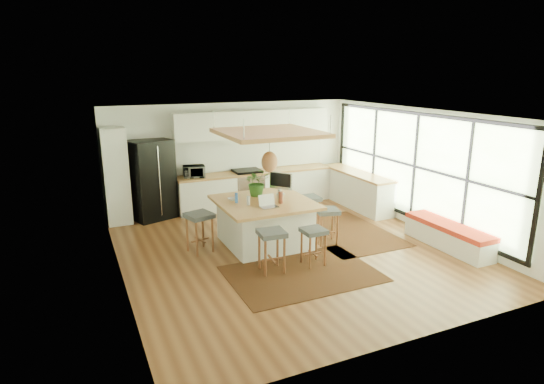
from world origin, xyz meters
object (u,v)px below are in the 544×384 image
stool_near_left (272,253)px  island_plant (257,185)px  fridge (152,181)px  monitor (281,183)px  stool_right_front (327,227)px  microwave (194,170)px  stool_right_back (309,214)px  stool_left_side (200,235)px  laptop (269,201)px  stool_near_right (313,247)px  island (264,223)px

stool_near_left → island_plant: island_plant is taller
stool_near_left → island_plant: 1.95m
fridge → monitor: size_ratio=3.60×
stool_right_front → microwave: size_ratio=1.43×
microwave → island_plant: 2.37m
microwave → stool_right_front: bearing=-48.9°
stool_right_back → stool_left_side: size_ratio=0.96×
laptop → microwave: size_ratio=0.68×
monitor → island_plant: size_ratio=0.91×
laptop → island_plant: island_plant is taller
stool_right_front → island_plant: bearing=141.4°
stool_near_right → stool_near_left: bearing=177.3°
fridge → island_plant: 2.90m
stool_near_right → island_plant: (-0.38, 1.76, 0.80)m
laptop → monitor: monitor is taller
laptop → stool_left_side: bearing=150.2°
stool_right_back → island_plant: size_ratio=1.31×
fridge → island: fridge is taller
laptop → microwave: microwave is taller
fridge → laptop: bearing=-80.7°
fridge → stool_near_right: size_ratio=2.73×
stool_near_left → laptop: (0.33, 0.84, 0.70)m
stool_near_left → stool_right_front: stool_near_left is taller
laptop → monitor: size_ratio=0.67×
stool_near_left → laptop: bearing=68.7°
stool_near_right → stool_right_back: (0.87, 1.75, 0.00)m
fridge → stool_right_front: size_ratio=2.56×
stool_right_back → laptop: laptop is taller
island → laptop: bearing=-101.5°
stool_near_left → island: bearing=72.0°
stool_left_side → island_plant: (1.35, 0.30, 0.80)m
stool_right_front → monitor: size_ratio=1.40×
laptop → stool_right_back: bearing=28.6°
stool_near_left → monitor: 2.02m
microwave → stool_near_left: bearing=-75.6°
stool_right_back → island_plant: island_plant is taller
stool_near_left → monitor: size_ratio=1.45×
fridge → island: 3.26m
stool_left_side → island_plant: island_plant is taller
stool_near_right → stool_right_back: size_ratio=0.91×
stool_right_back → laptop: 1.76m
laptop → island_plant: (0.11, 0.89, 0.11)m
island → stool_near_right: size_ratio=2.64×
stool_near_left → monitor: bearing=59.7°
stool_right_back → microwave: microwave is taller
island → microwave: bearing=105.5°
stool_left_side → laptop: bearing=-25.7°
stool_near_left → stool_left_side: stool_left_side is taller
stool_left_side → island_plant: bearing=12.3°
stool_left_side → monitor: size_ratio=1.50×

